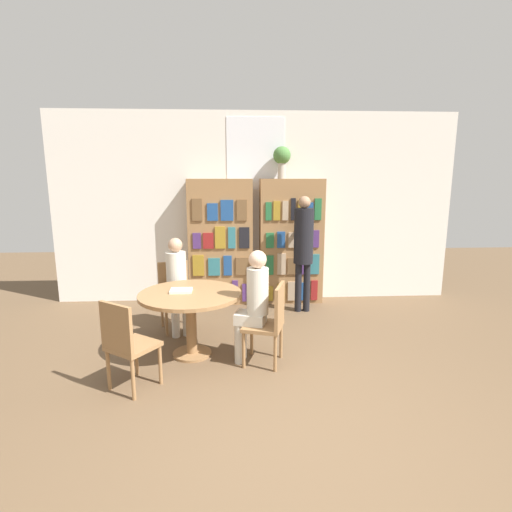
% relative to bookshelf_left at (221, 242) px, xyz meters
% --- Properties ---
extents(ground_plane, '(16.00, 16.00, 0.00)m').
position_rel_bookshelf_left_xyz_m(ground_plane, '(0.56, -3.41, -0.98)').
color(ground_plane, brown).
extents(wall_back, '(6.40, 0.07, 3.00)m').
position_rel_bookshelf_left_xyz_m(wall_back, '(0.56, 0.19, 0.52)').
color(wall_back, silver).
rests_on(wall_back, ground_plane).
extents(bookshelf_left, '(1.00, 0.34, 1.97)m').
position_rel_bookshelf_left_xyz_m(bookshelf_left, '(0.00, 0.00, 0.00)').
color(bookshelf_left, olive).
rests_on(bookshelf_left, ground_plane).
extents(bookshelf_right, '(1.00, 0.34, 1.97)m').
position_rel_bookshelf_left_xyz_m(bookshelf_right, '(1.12, 0.00, -0.00)').
color(bookshelf_right, olive).
rests_on(bookshelf_right, ground_plane).
extents(flower_vase, '(0.27, 0.27, 0.48)m').
position_rel_bookshelf_left_xyz_m(flower_vase, '(0.95, 0.01, 1.30)').
color(flower_vase, '#B7AD9E').
rests_on(flower_vase, bookshelf_right).
extents(reading_table, '(1.15, 1.15, 0.74)m').
position_rel_bookshelf_left_xyz_m(reading_table, '(-0.29, -1.92, -0.37)').
color(reading_table, olive).
rests_on(reading_table, ground_plane).
extents(chair_near_camera, '(0.56, 0.56, 0.89)m').
position_rel_bookshelf_left_xyz_m(chair_near_camera, '(-0.81, -2.67, -0.48)').
color(chair_near_camera, olive).
rests_on(chair_near_camera, ground_plane).
extents(chair_left_side, '(0.51, 0.51, 0.89)m').
position_rel_bookshelf_left_xyz_m(chair_left_side, '(-0.58, -1.06, -0.48)').
color(chair_left_side, olive).
rests_on(chair_left_side, ground_plane).
extents(chair_far_side, '(0.50, 0.50, 0.89)m').
position_rel_bookshelf_left_xyz_m(chair_far_side, '(0.58, -2.19, -0.48)').
color(chair_far_side, olive).
rests_on(chair_far_side, ground_plane).
extents(seated_reader_left, '(0.35, 0.40, 1.24)m').
position_rel_bookshelf_left_xyz_m(seated_reader_left, '(-0.53, -1.23, -0.28)').
color(seated_reader_left, beige).
rests_on(seated_reader_left, ground_plane).
extents(seated_reader_right, '(0.38, 0.32, 1.25)m').
position_rel_bookshelf_left_xyz_m(seated_reader_right, '(0.40, -2.14, -0.28)').
color(seated_reader_right, beige).
rests_on(seated_reader_right, ground_plane).
extents(librarian_standing, '(0.28, 0.55, 1.73)m').
position_rel_bookshelf_left_xyz_m(librarian_standing, '(1.23, -0.50, 0.07)').
color(librarian_standing, black).
rests_on(librarian_standing, ground_plane).
extents(open_book_on_table, '(0.24, 0.18, 0.03)m').
position_rel_bookshelf_left_xyz_m(open_book_on_table, '(-0.39, -1.89, -0.23)').
color(open_book_on_table, silver).
rests_on(open_book_on_table, reading_table).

